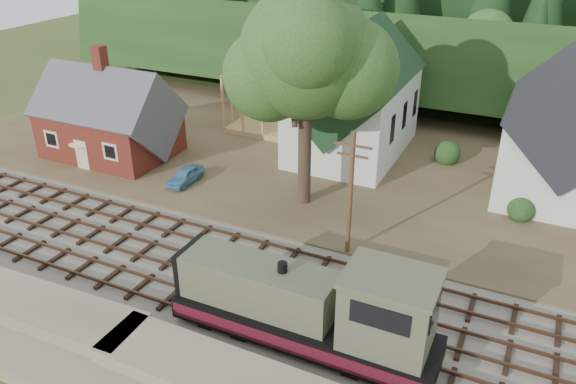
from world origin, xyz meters
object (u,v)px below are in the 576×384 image
at_px(locomotive, 313,310).
at_px(car_blue, 185,175).
at_px(car_green, 96,149).
at_px(patio_set, 82,141).

relative_size(locomotive, car_blue, 3.60).
bearing_deg(car_green, patio_set, 178.79).
bearing_deg(car_green, locomotive, -133.83).
bearing_deg(car_blue, patio_set, -174.32).
height_order(car_blue, car_green, car_green).
height_order(car_blue, patio_set, patio_set).
distance_m(car_green, patio_set, 2.23).
bearing_deg(locomotive, car_green, 152.92).
bearing_deg(patio_set, car_blue, 4.83).
bearing_deg(patio_set, locomotive, -24.35).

